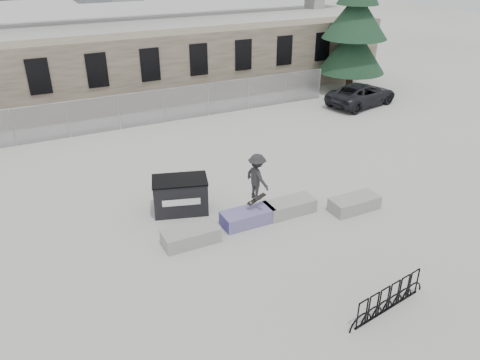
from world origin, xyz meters
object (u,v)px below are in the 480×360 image
bike_rack (389,298)px  spruce_tree (356,21)px  dumpster (181,195)px  skateboarder (257,177)px  suv (362,94)px  planter_center_left (248,217)px  planter_center_right (290,206)px  planter_offset (354,203)px  planter_far_left (191,236)px

bike_rack → spruce_tree: spruce_tree is taller
dumpster → bike_rack: 8.70m
bike_rack → skateboarder: bearing=99.5°
skateboarder → bike_rack: bearing=-180.0°
bike_rack → suv: suv is taller
planter_center_left → skateboarder: size_ratio=1.02×
dumpster → suv: 17.17m
planter_center_right → planter_offset: (2.43, -0.95, 0.00)m
suv → bike_rack: bearing=130.7°
planter_far_left → planter_offset: size_ratio=1.00×
planter_center_right → planter_far_left: bearing=-177.1°
bike_rack → spruce_tree: (13.41, 18.75, 4.40)m
planter_far_left → spruce_tree: spruce_tree is taller
spruce_tree → planter_far_left: bearing=-143.0°
planter_offset → bike_rack: bearing=-119.5°
planter_far_left → dumpster: 2.36m
planter_center_right → dumpster: dumpster is taller
planter_center_left → planter_offset: same height
planter_center_left → planter_center_right: bearing=-1.2°
planter_offset → skateboarder: bearing=164.4°
planter_far_left → bike_rack: size_ratio=0.64×
planter_center_right → planter_offset: 2.61m
suv → skateboarder: skateboarder is taller
bike_rack → skateboarder: skateboarder is taller
planter_far_left → spruce_tree: size_ratio=0.17×
bike_rack → spruce_tree: size_ratio=0.27×
planter_center_right → bike_rack: 5.97m
suv → planter_center_left: bearing=114.0°
spruce_tree → suv: size_ratio=2.24×
bike_rack → skateboarder: size_ratio=1.59×
planter_offset → spruce_tree: bearing=52.4°
planter_center_right → skateboarder: 2.09m
planter_center_left → suv: size_ratio=0.39×
planter_center_right → planter_offset: size_ratio=1.00×
planter_center_left → bike_rack: bearing=-76.6°
bike_rack → spruce_tree: bearing=54.4°
suv → skateboarder: size_ratio=2.62×
planter_center_left → planter_center_right: same height
planter_offset → bike_rack: size_ratio=0.64×
planter_offset → spruce_tree: (10.58, 13.74, 4.54)m
planter_center_right → planter_offset: same height
planter_center_left → skateboarder: bearing=12.0°
dumpster → planter_far_left: bearing=-84.7°
planter_center_right → spruce_tree: spruce_tree is taller
planter_center_right → skateboarder: skateboarder is taller
planter_far_left → planter_center_right: size_ratio=1.00×
planter_center_left → dumpster: 2.82m
skateboarder → planter_center_left: bearing=92.5°
planter_center_left → planter_offset: 4.38m
spruce_tree → bike_rack: bearing=-125.6°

